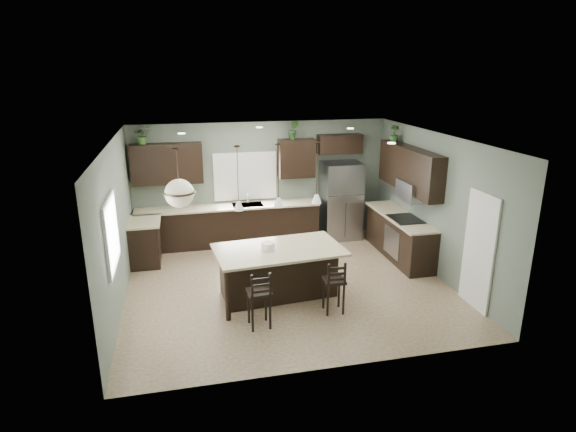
# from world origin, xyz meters

# --- Properties ---
(ground) EXTENTS (6.00, 6.00, 0.00)m
(ground) POSITION_xyz_m (0.00, 0.00, 0.00)
(ground) COLOR #9E8466
(ground) RESTS_ON ground
(pantry_door) EXTENTS (0.04, 0.82, 2.04)m
(pantry_door) POSITION_xyz_m (2.98, -1.55, 1.02)
(pantry_door) COLOR white
(pantry_door) RESTS_ON ground
(window_back) EXTENTS (1.35, 0.02, 1.00)m
(window_back) POSITION_xyz_m (-0.40, 2.73, 1.55)
(window_back) COLOR white
(window_back) RESTS_ON room_shell
(window_left) EXTENTS (0.02, 1.10, 1.00)m
(window_left) POSITION_xyz_m (-2.98, -0.80, 1.55)
(window_left) COLOR white
(window_left) RESTS_ON room_shell
(left_return_cabs) EXTENTS (0.60, 0.90, 0.90)m
(left_return_cabs) POSITION_xyz_m (-2.70, 1.70, 0.45)
(left_return_cabs) COLOR black
(left_return_cabs) RESTS_ON ground
(left_return_countertop) EXTENTS (0.66, 0.96, 0.04)m
(left_return_countertop) POSITION_xyz_m (-2.68, 1.70, 0.92)
(left_return_countertop) COLOR beige
(left_return_countertop) RESTS_ON left_return_cabs
(back_lower_cabs) EXTENTS (4.20, 0.60, 0.90)m
(back_lower_cabs) POSITION_xyz_m (-0.85, 2.45, 0.45)
(back_lower_cabs) COLOR black
(back_lower_cabs) RESTS_ON ground
(back_countertop) EXTENTS (4.20, 0.66, 0.04)m
(back_countertop) POSITION_xyz_m (-0.85, 2.43, 0.92)
(back_countertop) COLOR beige
(back_countertop) RESTS_ON back_lower_cabs
(sink_inset) EXTENTS (0.70, 0.45, 0.01)m
(sink_inset) POSITION_xyz_m (-0.40, 2.43, 0.94)
(sink_inset) COLOR gray
(sink_inset) RESTS_ON back_countertop
(faucet) EXTENTS (0.02, 0.02, 0.28)m
(faucet) POSITION_xyz_m (-0.40, 2.40, 1.08)
(faucet) COLOR silver
(faucet) RESTS_ON back_countertop
(back_upper_left) EXTENTS (1.55, 0.34, 0.90)m
(back_upper_left) POSITION_xyz_m (-2.15, 2.58, 1.95)
(back_upper_left) COLOR black
(back_upper_left) RESTS_ON room_shell
(back_upper_right) EXTENTS (0.85, 0.34, 0.90)m
(back_upper_right) POSITION_xyz_m (0.80, 2.58, 1.95)
(back_upper_right) COLOR black
(back_upper_right) RESTS_ON room_shell
(fridge_header) EXTENTS (1.05, 0.34, 0.45)m
(fridge_header) POSITION_xyz_m (1.85, 2.58, 2.25)
(fridge_header) COLOR black
(fridge_header) RESTS_ON room_shell
(right_lower_cabs) EXTENTS (0.60, 2.35, 0.90)m
(right_lower_cabs) POSITION_xyz_m (2.70, 0.87, 0.45)
(right_lower_cabs) COLOR black
(right_lower_cabs) RESTS_ON ground
(right_countertop) EXTENTS (0.66, 2.35, 0.04)m
(right_countertop) POSITION_xyz_m (2.68, 0.87, 0.92)
(right_countertop) COLOR beige
(right_countertop) RESTS_ON right_lower_cabs
(cooktop) EXTENTS (0.58, 0.75, 0.02)m
(cooktop) POSITION_xyz_m (2.68, 0.60, 0.94)
(cooktop) COLOR black
(cooktop) RESTS_ON right_countertop
(wall_oven_front) EXTENTS (0.01, 0.72, 0.60)m
(wall_oven_front) POSITION_xyz_m (2.40, 0.60, 0.45)
(wall_oven_front) COLOR gray
(wall_oven_front) RESTS_ON right_lower_cabs
(right_upper_cabs) EXTENTS (0.34, 2.35, 0.90)m
(right_upper_cabs) POSITION_xyz_m (2.83, 0.87, 1.95)
(right_upper_cabs) COLOR black
(right_upper_cabs) RESTS_ON room_shell
(microwave) EXTENTS (0.40, 0.75, 0.40)m
(microwave) POSITION_xyz_m (2.78, 0.60, 1.55)
(microwave) COLOR gray
(microwave) RESTS_ON right_upper_cabs
(refrigerator) EXTENTS (0.90, 0.74, 1.85)m
(refrigerator) POSITION_xyz_m (1.84, 2.33, 0.93)
(refrigerator) COLOR gray
(refrigerator) RESTS_ON ground
(kitchen_island) EXTENTS (2.35, 1.48, 0.92)m
(kitchen_island) POSITION_xyz_m (-0.26, -0.44, 0.46)
(kitchen_island) COLOR black
(kitchen_island) RESTS_ON ground
(serving_dish) EXTENTS (0.24, 0.24, 0.14)m
(serving_dish) POSITION_xyz_m (-0.46, -0.46, 0.99)
(serving_dish) COLOR white
(serving_dish) RESTS_ON kitchen_island
(bar_stool_left) EXTENTS (0.39, 0.39, 0.99)m
(bar_stool_left) POSITION_xyz_m (-0.78, -1.41, 0.49)
(bar_stool_left) COLOR black
(bar_stool_left) RESTS_ON ground
(bar_stool_right) EXTENTS (0.37, 0.37, 0.96)m
(bar_stool_right) POSITION_xyz_m (0.52, -1.22, 0.48)
(bar_stool_right) COLOR black
(bar_stool_right) RESTS_ON ground
(pendant_left) EXTENTS (0.17, 0.17, 1.10)m
(pendant_left) POSITION_xyz_m (-0.95, -0.50, 2.25)
(pendant_left) COLOR silver
(pendant_left) RESTS_ON room_shell
(pendant_center) EXTENTS (0.17, 0.17, 1.10)m
(pendant_center) POSITION_xyz_m (-0.26, -0.44, 2.25)
(pendant_center) COLOR white
(pendant_center) RESTS_ON room_shell
(pendant_right) EXTENTS (0.17, 0.17, 1.10)m
(pendant_right) POSITION_xyz_m (0.44, -0.38, 2.25)
(pendant_right) COLOR silver
(pendant_right) RESTS_ON room_shell
(chandelier) EXTENTS (0.51, 0.51, 0.99)m
(chandelier) POSITION_xyz_m (-1.91, -0.51, 2.31)
(chandelier) COLOR #EFE7C3
(chandelier) RESTS_ON room_shell
(plant_back_left) EXTENTS (0.44, 0.41, 0.40)m
(plant_back_left) POSITION_xyz_m (-2.62, 2.55, 2.60)
(plant_back_left) COLOR #365A27
(plant_back_left) RESTS_ON back_upper_left
(plant_back_right) EXTENTS (0.29, 0.25, 0.44)m
(plant_back_right) POSITION_xyz_m (0.71, 2.55, 2.62)
(plant_back_right) COLOR #2F5625
(plant_back_right) RESTS_ON back_upper_right
(plant_right_wall) EXTENTS (0.25, 0.25, 0.37)m
(plant_right_wall) POSITION_xyz_m (2.80, 1.66, 2.59)
(plant_right_wall) COLOR #285123
(plant_right_wall) RESTS_ON right_upper_cabs
(room_shell) EXTENTS (6.00, 6.00, 6.00)m
(room_shell) POSITION_xyz_m (0.00, 0.00, 1.70)
(room_shell) COLOR slate
(room_shell) RESTS_ON ground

